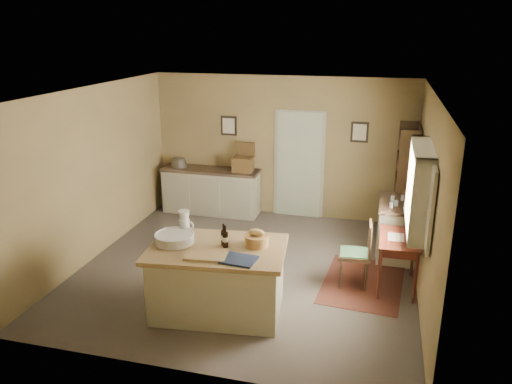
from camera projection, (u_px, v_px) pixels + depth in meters
ground at (247, 268)px, 7.69m from camera, size 5.00×5.00×0.00m
wall_back at (282, 147)px, 9.57m from camera, size 5.00×0.10×2.70m
wall_front at (180, 258)px, 4.97m from camera, size 5.00×0.10×2.70m
wall_left at (94, 173)px, 7.86m from camera, size 0.10×5.00×2.70m
wall_right at (427, 199)px, 6.68m from camera, size 0.10×5.00×2.70m
ceiling at (246, 91)px, 6.84m from camera, size 5.00×5.00×0.00m
door at (299, 164)px, 9.55m from camera, size 0.97×0.06×2.11m
framed_prints at (292, 129)px, 9.38m from camera, size 2.82×0.02×0.38m
window at (423, 189)px, 6.45m from camera, size 0.25×1.99×1.12m
work_island at (217, 277)px, 6.41m from camera, size 1.83×1.30×1.20m
sideboard at (212, 189)px, 9.88m from camera, size 1.93×0.55×1.18m
rug at (363, 283)px, 7.26m from camera, size 1.23×1.68×0.01m
writing_desk at (399, 244)px, 6.94m from camera, size 0.55×0.89×0.82m
desk_chair at (354, 254)px, 7.09m from camera, size 0.47×0.47×0.94m
right_cabinet at (397, 228)px, 8.06m from camera, size 0.61×1.09×0.99m
shelving_unit at (408, 182)px, 8.66m from camera, size 0.34×0.89×1.97m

